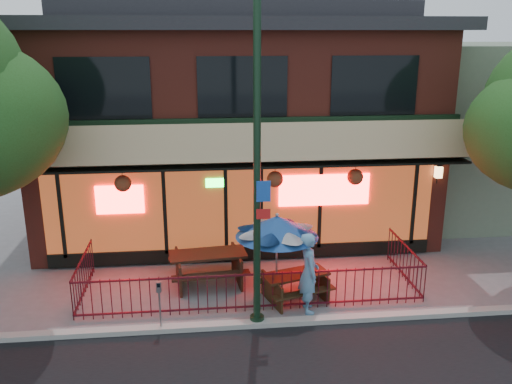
% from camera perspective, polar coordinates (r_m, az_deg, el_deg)
% --- Properties ---
extents(ground, '(80.00, 80.00, 0.00)m').
position_cam_1_polar(ground, '(13.09, -0.09, -12.81)').
color(ground, gray).
rests_on(ground, ground).
extents(curb, '(80.00, 0.25, 0.12)m').
position_cam_1_polar(curb, '(12.63, 0.15, -13.68)').
color(curb, '#999993').
rests_on(curb, ground).
extents(restaurant_building, '(12.96, 9.49, 8.05)m').
position_cam_1_polar(restaurant_building, '(18.63, -2.41, 9.47)').
color(restaurant_building, maroon).
rests_on(restaurant_building, ground).
extents(neighbor_building, '(6.00, 7.00, 6.00)m').
position_cam_1_polar(neighbor_building, '(21.87, 21.92, 6.37)').
color(neighbor_building, slate).
rests_on(neighbor_building, ground).
extents(patio_fence, '(8.44, 2.62, 1.00)m').
position_cam_1_polar(patio_fence, '(13.24, -0.32, -9.37)').
color(patio_fence, '#460F1A').
rests_on(patio_fence, ground).
extents(street_light, '(0.43, 0.32, 7.00)m').
position_cam_1_polar(street_light, '(11.48, 0.12, 0.01)').
color(street_light, black).
rests_on(street_light, ground).
extents(picnic_table_left, '(2.14, 1.73, 0.85)m').
position_cam_1_polar(picnic_table_left, '(14.42, -5.07, -7.48)').
color(picnic_table_left, '#331D12').
rests_on(picnic_table_left, ground).
extents(picnic_table_right, '(1.92, 1.67, 0.70)m').
position_cam_1_polar(picnic_table_right, '(13.63, 4.14, -9.43)').
color(picnic_table_right, '#332312').
rests_on(picnic_table_right, ground).
extents(patio_umbrella, '(1.99, 1.99, 2.28)m').
position_cam_1_polar(patio_umbrella, '(12.97, 2.22, -3.63)').
color(patio_umbrella, gray).
rests_on(patio_umbrella, ground).
extents(pedestrian, '(0.50, 0.73, 1.97)m').
position_cam_1_polar(pedestrian, '(12.91, 5.58, -8.43)').
color(pedestrian, '#5E93BC').
rests_on(pedestrian, ground).
extents(parking_meter_near, '(0.11, 0.09, 1.21)m').
position_cam_1_polar(parking_meter_near, '(12.26, -10.14, -10.91)').
color(parking_meter_near, gray).
rests_on(parking_meter_near, ground).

